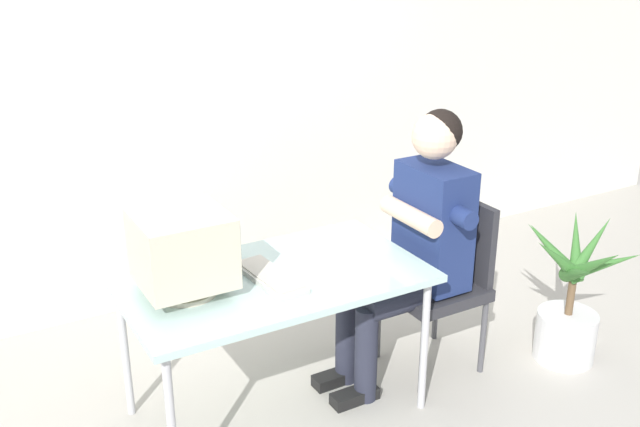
# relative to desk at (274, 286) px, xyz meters

# --- Properties ---
(ground_plane) EXTENTS (12.00, 12.00, 0.00)m
(ground_plane) POSITION_rel_desk_xyz_m (0.00, 0.00, -0.66)
(ground_plane) COLOR #B2ADA3
(wall_back) EXTENTS (8.00, 0.10, 3.00)m
(wall_back) POSITION_rel_desk_xyz_m (0.30, 1.40, 0.84)
(wall_back) COLOR silver
(wall_back) RESTS_ON ground_plane
(desk) EXTENTS (1.35, 0.77, 0.71)m
(desk) POSITION_rel_desk_xyz_m (0.00, 0.00, 0.00)
(desk) COLOR #B7B7BC
(desk) RESTS_ON ground_plane
(crt_monitor) EXTENTS (0.38, 0.36, 0.36)m
(crt_monitor) POSITION_rel_desk_xyz_m (-0.39, 0.03, 0.25)
(crt_monitor) COLOR beige
(crt_monitor) RESTS_ON desk
(keyboard) EXTENTS (0.18, 0.44, 0.03)m
(keyboard) POSITION_rel_desk_xyz_m (-0.03, -0.03, 0.07)
(keyboard) COLOR silver
(keyboard) RESTS_ON desk
(office_chair) EXTENTS (0.44, 0.44, 0.90)m
(office_chair) POSITION_rel_desk_xyz_m (0.94, -0.04, -0.16)
(office_chair) COLOR #4C4C51
(office_chair) RESTS_ON ground_plane
(person_seated) EXTENTS (0.73, 0.59, 1.37)m
(person_seated) POSITION_rel_desk_xyz_m (0.75, -0.04, 0.10)
(person_seated) COLOR navy
(person_seated) RESTS_ON ground_plane
(potted_plant) EXTENTS (0.55, 0.61, 0.79)m
(potted_plant) POSITION_rel_desk_xyz_m (1.54, -0.35, -0.34)
(potted_plant) COLOR silver
(potted_plant) RESTS_ON ground_plane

